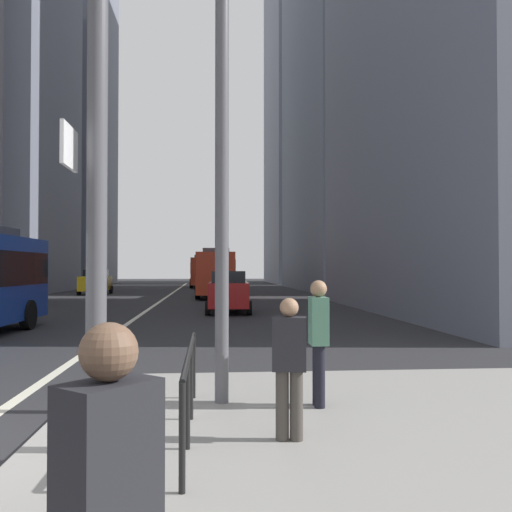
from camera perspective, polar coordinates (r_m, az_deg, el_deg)
The scene contains 14 objects.
ground_plane at distance 26.75m, azimuth -11.29°, elevation -5.66°, with size 160.00×160.00×0.00m, color #28282B.
median_island at distance 6.35m, azimuth 19.59°, elevation -19.66°, with size 9.00×10.00×0.15m, color gray.
lane_centre_line at distance 36.68m, azimuth -9.50°, elevation -4.44°, with size 0.20×80.00×0.01m, color beige.
office_tower_left_far at distance 76.34m, azimuth -19.72°, elevation 15.63°, with size 12.94×16.04×48.19m, color slate.
office_tower_right_mid at distance 58.34m, azimuth 10.04°, elevation 19.86°, with size 11.19×23.66×46.06m, color slate.
office_tower_right_far at distance 82.42m, azimuth 5.42°, elevation 15.51°, with size 11.00×19.18×51.54m, color slate.
city_bus_red_receding at distance 40.58m, azimuth -3.99°, elevation -1.55°, with size 2.91×10.58×3.40m.
city_bus_red_distant at distance 61.21m, azimuth -5.41°, elevation -1.43°, with size 2.87×11.52×3.40m.
car_oncoming_mid at distance 45.96m, azimuth -15.92°, elevation -2.52°, with size 2.15×4.32×1.94m.
car_receding_near at distance 26.30m, azimuth -2.81°, elevation -3.59°, with size 2.14×4.53×1.94m.
street_lamp_post at distance 8.77m, azimuth -3.45°, elevation 20.13°, with size 5.50×0.32×8.00m.
pedestrian_railing at distance 6.82m, azimuth -6.75°, elevation -11.65°, with size 0.06×3.62×0.98m.
pedestrian_waiting at distance 8.03m, azimuth 6.35°, elevation -8.03°, with size 0.25×0.39×1.77m.
pedestrian_walking at distance 6.48m, azimuth 3.38°, elevation -10.63°, with size 0.41×0.30×1.60m.
Camera 1 is at (3.03, -6.49, 2.09)m, focal length 39.54 mm.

